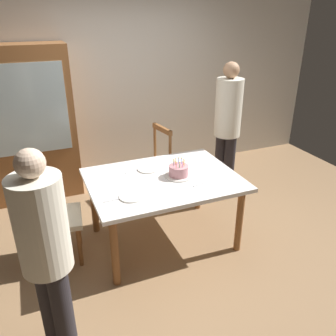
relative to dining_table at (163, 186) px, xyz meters
name	(u,v)px	position (x,y,z in m)	size (l,w,h in m)	color
ground	(164,239)	(0.00, 0.00, -0.65)	(6.40, 6.40, 0.00)	#93704C
back_wall	(113,85)	(0.00, 1.85, 0.65)	(6.40, 0.10, 2.60)	beige
dining_table	(163,186)	(0.00, 0.00, 0.00)	(1.46, 1.09, 0.73)	white
birthday_cake	(179,171)	(0.15, -0.02, 0.14)	(0.28, 0.28, 0.18)	silver
plate_near_celebrant	(131,197)	(-0.40, -0.24, 0.09)	(0.22, 0.22, 0.01)	white
plate_far_side	(148,169)	(-0.07, 0.24, 0.09)	(0.22, 0.22, 0.01)	white
fork_near_celebrant	(114,200)	(-0.56, -0.24, 0.09)	(0.18, 0.02, 0.01)	silver
fork_far_side	(133,171)	(-0.23, 0.26, 0.09)	(0.18, 0.02, 0.01)	silver
fork_near_guest	(201,184)	(0.28, -0.26, 0.09)	(0.18, 0.02, 0.01)	silver
chair_spindle_back	(151,167)	(0.18, 0.87, -0.19)	(0.51, 0.51, 0.95)	beige
chair_upholstered	(47,212)	(-1.12, 0.13, -0.12)	(0.49, 0.49, 0.95)	beige
person_celebrant	(46,250)	(-1.16, -0.94, 0.24)	(0.32, 0.32, 1.57)	#262328
person_guest	(227,124)	(1.10, 0.63, 0.33)	(0.32, 0.32, 1.71)	#262328
china_cabinet	(28,126)	(-1.16, 1.56, 0.30)	(1.10, 0.45, 1.90)	brown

